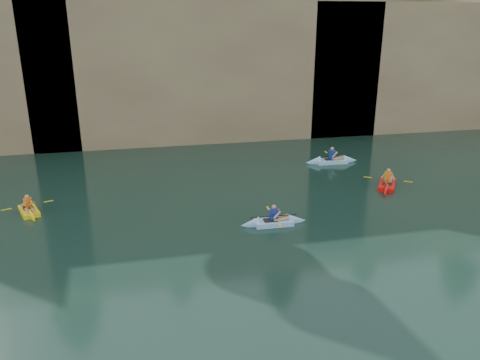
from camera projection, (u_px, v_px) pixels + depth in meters
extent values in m
plane|color=black|center=(281.00, 340.00, 12.56)|extent=(160.00, 160.00, 0.00)
cube|color=tan|center=(173.00, 49.00, 38.34)|extent=(70.00, 16.00, 12.00)
cube|color=#947E5A|center=(212.00, 59.00, 32.02)|extent=(24.00, 2.40, 11.40)
cube|color=#947E5A|center=(466.00, 65.00, 36.43)|extent=(26.00, 2.40, 9.84)
cube|color=black|center=(127.00, 124.00, 31.49)|extent=(3.50, 1.00, 3.20)
cube|color=black|center=(323.00, 106.00, 34.19)|extent=(5.00, 1.00, 4.50)
cube|color=#98C8FF|center=(274.00, 222.00, 19.67)|extent=(2.21, 0.75, 0.25)
cone|color=#98C8FF|center=(297.00, 220.00, 19.86)|extent=(0.79, 0.69, 0.68)
cone|color=#98C8FF|center=(250.00, 224.00, 19.47)|extent=(0.79, 0.69, 0.68)
cube|color=black|center=(270.00, 220.00, 19.61)|extent=(0.56, 0.43, 0.04)
cube|color=navy|center=(274.00, 214.00, 19.55)|extent=(0.31, 0.21, 0.45)
sphere|color=tan|center=(274.00, 207.00, 19.45)|extent=(0.19, 0.19, 0.19)
cylinder|color=black|center=(274.00, 216.00, 19.58)|extent=(2.01, 0.07, 0.04)
cube|color=yellow|center=(268.00, 208.00, 20.42)|extent=(0.09, 0.42, 0.02)
cube|color=yellow|center=(280.00, 225.00, 18.74)|extent=(0.09, 0.42, 0.02)
cube|color=red|center=(387.00, 184.00, 24.16)|extent=(2.07, 2.59, 0.27)
cone|color=red|center=(389.00, 178.00, 25.24)|extent=(1.12, 1.17, 0.74)
cone|color=red|center=(385.00, 192.00, 23.09)|extent=(1.12, 1.17, 0.74)
cube|color=black|center=(387.00, 183.00, 24.00)|extent=(0.69, 0.72, 0.04)
cube|color=orange|center=(388.00, 177.00, 24.04)|extent=(0.37, 0.40, 0.50)
sphere|color=tan|center=(389.00, 171.00, 23.92)|extent=(0.21, 0.21, 0.21)
cylinder|color=black|center=(388.00, 179.00, 24.08)|extent=(1.24, 1.86, 0.04)
cube|color=yellow|center=(368.00, 177.00, 24.41)|extent=(0.39, 0.30, 0.02)
cube|color=yellow|center=(408.00, 182.00, 23.74)|extent=(0.39, 0.30, 0.02)
cube|color=yellow|center=(29.00, 211.00, 20.86)|extent=(1.37, 2.17, 0.24)
cone|color=yellow|center=(33.00, 218.00, 20.10)|extent=(0.87, 0.91, 0.66)
cone|color=yellow|center=(25.00, 204.00, 21.62)|extent=(0.87, 0.91, 0.66)
cube|color=black|center=(28.00, 208.00, 20.95)|extent=(0.58, 0.66, 0.04)
cube|color=orange|center=(28.00, 203.00, 20.75)|extent=(0.29, 0.35, 0.44)
sphere|color=tan|center=(27.00, 197.00, 20.65)|extent=(0.19, 0.19, 0.19)
cylinder|color=black|center=(28.00, 205.00, 20.78)|extent=(0.73, 1.84, 0.04)
cube|color=yellow|center=(49.00, 201.00, 21.23)|extent=(0.42, 0.22, 0.02)
cube|color=yellow|center=(7.00, 209.00, 20.32)|extent=(0.42, 0.22, 0.02)
cube|color=#98D3FF|center=(331.00, 161.00, 28.25)|extent=(2.55, 0.89, 0.27)
cone|color=#98D3FF|center=(350.00, 160.00, 28.45)|extent=(0.92, 0.79, 0.75)
cone|color=#98D3FF|center=(313.00, 162.00, 28.06)|extent=(0.92, 0.79, 0.75)
cube|color=black|center=(329.00, 159.00, 28.19)|extent=(0.57, 0.49, 0.04)
cube|color=navy|center=(332.00, 155.00, 28.13)|extent=(0.35, 0.24, 0.50)
sphere|color=tan|center=(332.00, 149.00, 28.01)|extent=(0.21, 0.21, 0.21)
cylinder|color=black|center=(332.00, 156.00, 28.17)|extent=(2.22, 0.13, 0.04)
cube|color=yellow|center=(326.00, 152.00, 29.11)|extent=(0.10, 0.42, 0.02)
cube|color=yellow|center=(338.00, 161.00, 27.22)|extent=(0.10, 0.42, 0.02)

